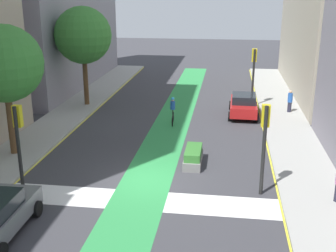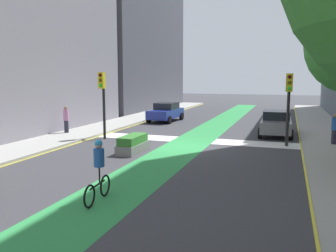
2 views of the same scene
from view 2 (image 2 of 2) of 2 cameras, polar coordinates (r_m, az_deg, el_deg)
The scene contains 14 objects.
ground_plane at distance 18.99m, azimuth 2.67°, elevation -3.31°, with size 120.00×120.00×0.00m, color #38383D.
bike_lane_paint at distance 18.99m, azimuth 2.69°, elevation -3.30°, with size 2.40×60.00×0.01m, color #2D8C47.
crosswalk_band at distance 20.89m, azimuth 4.21°, elevation -2.28°, with size 12.00×1.80×0.01m, color silver.
curb_stripe_left at distance 18.28m, azimuth 21.08°, elevation -4.27°, with size 0.16×60.00×0.01m, color yellow.
sidewalk_right at distance 22.24m, azimuth -16.23°, elevation -1.77°, with size 3.00×60.00×0.15m, color #9E9E99.
curb_stripe_right at distance 21.43m, azimuth -12.94°, elevation -2.20°, with size 0.16×60.00×0.01m, color yellow.
traffic_signal_near_right at distance 21.18m, azimuth -10.57°, elevation 5.38°, with size 0.35×0.52×3.99m.
traffic_signal_near_left at distance 19.65m, azimuth 19.01°, elevation 4.71°, with size 0.35×0.52×3.89m.
car_grey_left_near at distance 23.46m, azimuth 17.14°, elevation 0.48°, with size 2.09×4.23×1.57m.
car_blue_right_near at distance 29.61m, azimuth -0.34°, elevation 2.31°, with size 2.19×4.28×1.57m.
cyclist_in_lane at distance 10.76m, azimuth -11.24°, elevation -6.91°, with size 0.32×1.73×1.86m.
pedestrian_sidewalk_left_a at distance 20.71m, azimuth 25.44°, elevation -0.38°, with size 0.34×0.34×1.64m.
pedestrian_sidewalk_right_b at distance 23.53m, azimuth -16.20°, elevation 1.08°, with size 0.34×0.34×1.71m.
median_planter at distance 17.50m, azimuth -5.72°, elevation -2.97°, with size 0.87×2.24×0.85m.
Camera 2 is at (-5.20, 17.89, 3.70)m, focal length 37.56 mm.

